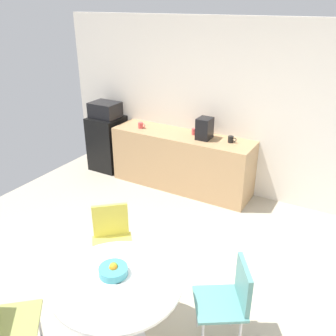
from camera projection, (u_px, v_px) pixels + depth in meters
ground_plane at (119, 312)px, 3.57m from camera, size 6.00×6.00×0.00m
wall_back at (236, 110)px, 5.38m from camera, size 6.00×0.10×2.60m
counter_block at (181, 161)px, 5.79m from camera, size 2.27×0.60×0.90m
mini_fridge at (108, 143)px, 6.45m from camera, size 0.54×0.54×0.95m
microwave at (105, 110)px, 6.19m from camera, size 0.48×0.38×0.26m
round_table at (118, 294)px, 2.99m from camera, size 1.06×1.06×0.73m
chair_teal at (231, 295)px, 3.07m from camera, size 0.58×0.58×0.83m
chair_yellow at (112, 234)px, 3.87m from camera, size 0.59×0.59×0.83m
fruit_bowl at (113, 270)px, 2.99m from camera, size 0.24×0.24×0.11m
mug_white at (194, 131)px, 5.58m from camera, size 0.13×0.08×0.09m
mug_green at (141, 125)px, 5.85m from camera, size 0.13×0.08×0.09m
mug_red at (231, 139)px, 5.27m from camera, size 0.13×0.08×0.09m
coffee_maker at (205, 129)px, 5.36m from camera, size 0.20×0.24×0.32m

